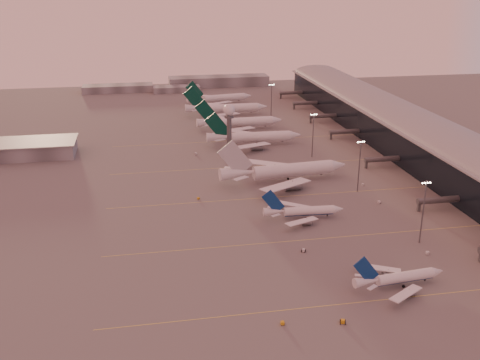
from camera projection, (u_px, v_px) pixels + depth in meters
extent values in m
plane|color=#5A5757|center=(270.00, 256.00, 202.23)|extent=(700.00, 700.00, 0.00)
cube|color=#E1CD4F|center=(389.00, 299.00, 174.99)|extent=(180.00, 0.25, 0.02)
cube|color=#E1CD4F|center=(340.00, 237.00, 216.56)|extent=(180.00, 0.25, 0.02)
cube|color=#E1CD4F|center=(306.00, 195.00, 258.14)|extent=(180.00, 0.25, 0.02)
cube|color=#E1CD4F|center=(282.00, 164.00, 299.71)|extent=(180.00, 0.25, 0.02)
cube|color=#E1CD4F|center=(261.00, 139.00, 345.90)|extent=(180.00, 0.25, 0.02)
cube|color=black|center=(410.00, 136.00, 319.12)|extent=(36.00, 360.00, 18.00)
cylinder|color=gray|center=(412.00, 121.00, 316.03)|extent=(10.08, 360.00, 10.08)
cube|color=gray|center=(412.00, 120.00, 315.96)|extent=(40.00, 362.00, 0.80)
cylinder|color=#525459|center=(441.00, 200.00, 240.49)|extent=(22.00, 2.80, 2.80)
cube|color=#525459|center=(419.00, 206.00, 239.58)|extent=(1.20, 1.20, 4.40)
cylinder|color=#525459|center=(385.00, 159.00, 294.07)|extent=(22.00, 2.80, 2.80)
cube|color=#525459|center=(366.00, 164.00, 293.16)|extent=(1.20, 1.20, 4.40)
cylinder|color=#525459|center=(347.00, 132.00, 345.80)|extent=(22.00, 2.80, 2.80)
cube|color=#525459|center=(331.00, 136.00, 344.89)|extent=(1.20, 1.20, 4.40)
cylinder|color=#525459|center=(325.00, 116.00, 384.61)|extent=(22.00, 2.80, 2.80)
cube|color=#525459|center=(311.00, 120.00, 383.70)|extent=(1.20, 1.20, 4.40)
cylinder|color=#525459|center=(307.00, 103.00, 423.41)|extent=(22.00, 2.80, 2.80)
cube|color=#525459|center=(294.00, 106.00, 422.50)|extent=(1.20, 1.20, 4.40)
cylinder|color=#525459|center=(293.00, 93.00, 460.36)|extent=(22.00, 2.80, 2.80)
cube|color=#525459|center=(281.00, 96.00, 459.45)|extent=(1.20, 1.20, 4.40)
cube|color=#5B5D62|center=(0.00, 151.00, 309.81)|extent=(80.00, 25.00, 8.00)
cylinder|color=#525459|center=(229.00, 137.00, 310.17)|extent=(2.60, 2.60, 22.00)
cylinder|color=#525459|center=(229.00, 117.00, 306.22)|extent=(5.20, 5.20, 1.20)
sphere|color=silver|center=(229.00, 110.00, 304.89)|extent=(6.40, 6.40, 6.40)
cylinder|color=#525459|center=(229.00, 103.00, 303.62)|extent=(0.16, 0.16, 2.00)
cylinder|color=#525459|center=(423.00, 212.00, 207.80)|extent=(0.56, 0.56, 25.00)
cube|color=#525459|center=(427.00, 182.00, 203.68)|extent=(3.60, 0.25, 0.25)
sphere|color=#FFEABF|center=(423.00, 183.00, 203.56)|extent=(0.56, 0.56, 0.56)
sphere|color=#FFEABF|center=(425.00, 183.00, 203.73)|extent=(0.56, 0.56, 0.56)
sphere|color=#FFEABF|center=(428.00, 183.00, 203.90)|extent=(0.56, 0.56, 0.56)
sphere|color=#FFEABF|center=(430.00, 183.00, 204.07)|extent=(0.56, 0.56, 0.56)
cylinder|color=#525459|center=(359.00, 166.00, 258.10)|extent=(0.56, 0.56, 25.00)
cube|color=#525459|center=(361.00, 141.00, 253.98)|extent=(3.60, 0.25, 0.25)
sphere|color=#FFEABF|center=(358.00, 142.00, 253.87)|extent=(0.56, 0.56, 0.56)
sphere|color=#FFEABF|center=(360.00, 142.00, 254.04)|extent=(0.56, 0.56, 0.56)
sphere|color=#FFEABF|center=(362.00, 142.00, 254.21)|extent=(0.56, 0.56, 0.56)
sphere|color=#FFEABF|center=(364.00, 142.00, 254.38)|extent=(0.56, 0.56, 0.56)
cylinder|color=#525459|center=(313.00, 135.00, 308.06)|extent=(0.56, 0.56, 25.00)
cube|color=#525459|center=(314.00, 114.00, 303.94)|extent=(3.60, 0.25, 0.25)
sphere|color=#FFEABF|center=(311.00, 115.00, 303.83)|extent=(0.56, 0.56, 0.56)
sphere|color=#FFEABF|center=(313.00, 115.00, 304.00)|extent=(0.56, 0.56, 0.56)
sphere|color=#FFEABF|center=(315.00, 114.00, 304.17)|extent=(0.56, 0.56, 0.56)
sphere|color=#FFEABF|center=(317.00, 114.00, 304.34)|extent=(0.56, 0.56, 0.56)
cylinder|color=#525459|center=(271.00, 101.00, 390.87)|extent=(0.56, 0.56, 25.00)
cube|color=#525459|center=(272.00, 84.00, 386.75)|extent=(3.60, 0.25, 0.25)
sphere|color=#FFEABF|center=(270.00, 85.00, 386.63)|extent=(0.56, 0.56, 0.56)
sphere|color=#FFEABF|center=(271.00, 85.00, 386.80)|extent=(0.56, 0.56, 0.56)
sphere|color=#FFEABF|center=(272.00, 85.00, 386.97)|extent=(0.56, 0.56, 0.56)
sphere|color=#FFEABF|center=(274.00, 85.00, 387.14)|extent=(0.56, 0.56, 0.56)
cube|color=#5B5D62|center=(118.00, 88.00, 486.64)|extent=(60.00, 18.00, 6.00)
cube|color=#5B5D62|center=(219.00, 81.00, 510.65)|extent=(90.00, 20.00, 9.00)
cube|color=#5B5D62|center=(177.00, 89.00, 486.06)|extent=(40.00, 15.00, 5.00)
cylinder|color=silver|center=(405.00, 278.00, 181.89)|extent=(20.07, 5.27, 3.38)
cylinder|color=navy|center=(405.00, 280.00, 182.15)|extent=(19.59, 4.29, 2.43)
cone|color=silver|center=(437.00, 273.00, 184.94)|extent=(4.15, 3.73, 3.38)
cone|color=silver|center=(366.00, 283.00, 178.11)|extent=(8.61, 4.16, 3.38)
cube|color=silver|center=(406.00, 295.00, 173.32)|extent=(13.80, 10.70, 1.06)
cylinder|color=slate|center=(409.00, 295.00, 176.25)|extent=(4.03, 2.56, 2.20)
cube|color=slate|center=(409.00, 292.00, 175.92)|extent=(0.29, 0.25, 1.35)
cube|color=silver|center=(379.00, 269.00, 188.34)|extent=(14.53, 8.56, 1.06)
cylinder|color=slate|center=(388.00, 275.00, 187.72)|extent=(4.03, 2.56, 2.20)
cube|color=slate|center=(388.00, 273.00, 187.39)|extent=(0.29, 0.25, 1.35)
cube|color=navy|center=(366.00, 271.00, 176.57)|extent=(9.26, 1.20, 10.07)
cube|color=silver|center=(372.00, 289.00, 174.62)|extent=(4.03, 3.24, 0.22)
cube|color=silver|center=(361.00, 277.00, 181.55)|extent=(4.10, 2.69, 0.22)
cylinder|color=black|center=(425.00, 281.00, 184.62)|extent=(0.44, 0.44, 0.89)
cylinder|color=black|center=(397.00, 282.00, 184.02)|extent=(1.02, 0.54, 0.98)
cylinder|color=black|center=(403.00, 288.00, 180.48)|extent=(1.02, 0.54, 0.98)
cylinder|color=silver|center=(309.00, 212.00, 232.42)|extent=(21.00, 4.60, 3.55)
cylinder|color=navy|center=(309.00, 214.00, 232.70)|extent=(20.54, 3.59, 2.56)
cone|color=silver|center=(338.00, 210.00, 233.95)|extent=(4.21, 3.75, 3.55)
cone|color=silver|center=(274.00, 213.00, 230.46)|extent=(8.91, 3.99, 3.55)
cube|color=silver|center=(302.00, 222.00, 223.88)|extent=(15.14, 9.56, 1.12)
cylinder|color=slate|center=(307.00, 224.00, 226.67)|extent=(4.15, 2.51, 2.31)
cube|color=slate|center=(307.00, 221.00, 226.32)|extent=(0.29, 0.25, 1.42)
cube|color=silver|center=(292.00, 206.00, 240.14)|extent=(14.74, 10.75, 1.12)
cylinder|color=slate|center=(299.00, 211.00, 239.09)|extent=(4.15, 2.51, 2.31)
cube|color=slate|center=(299.00, 209.00, 238.75)|extent=(0.29, 0.25, 1.42)
cube|color=navy|center=(273.00, 203.00, 228.90)|extent=(9.75, 0.82, 10.58)
cube|color=silver|center=(276.00, 216.00, 226.67)|extent=(4.31, 2.97, 0.23)
cube|color=silver|center=(272.00, 209.00, 234.19)|extent=(4.26, 3.28, 0.23)
cylinder|color=black|center=(327.00, 216.00, 234.23)|extent=(0.47, 0.47, 0.93)
cylinder|color=black|center=(304.00, 215.00, 234.95)|extent=(1.05, 0.52, 1.03)
cylinder|color=black|center=(306.00, 219.00, 231.12)|extent=(1.05, 0.52, 1.03)
cylinder|color=silver|center=(293.00, 172.00, 275.02)|extent=(40.47, 9.89, 6.26)
cylinder|color=silver|center=(293.00, 175.00, 275.50)|extent=(39.52, 8.07, 4.51)
cone|color=silver|center=(338.00, 168.00, 281.08)|extent=(8.29, 6.94, 6.26)
cone|color=silver|center=(237.00, 176.00, 267.55)|extent=(17.30, 7.77, 6.26)
cube|color=silver|center=(286.00, 188.00, 257.85)|extent=(27.71, 21.33, 1.86)
cylinder|color=slate|center=(292.00, 189.00, 263.51)|extent=(8.09, 4.76, 4.07)
cube|color=slate|center=(292.00, 186.00, 263.01)|extent=(0.32, 0.28, 2.50)
cube|color=silver|center=(263.00, 165.00, 287.99)|extent=(29.10, 17.28, 1.86)
cylinder|color=slate|center=(275.00, 172.00, 286.53)|extent=(8.09, 4.76, 4.07)
cube|color=slate|center=(275.00, 169.00, 286.03)|extent=(0.32, 0.28, 2.50)
cube|color=#B6B8BE|center=(235.00, 161.00, 264.80)|extent=(17.31, 1.93, 18.58)
cube|color=silver|center=(241.00, 181.00, 260.39)|extent=(8.14, 6.51, 0.25)
cube|color=silver|center=(232.00, 170.00, 274.42)|extent=(8.28, 5.47, 0.25)
cylinder|color=black|center=(321.00, 177.00, 280.19)|extent=(0.50, 0.50, 1.01)
cylinder|color=black|center=(285.00, 178.00, 277.51)|extent=(1.15, 0.60, 1.11)
cylinder|color=black|center=(288.00, 181.00, 273.49)|extent=(1.15, 0.60, 1.11)
cylinder|color=silver|center=(261.00, 138.00, 333.26)|extent=(35.07, 6.54, 5.63)
cylinder|color=silver|center=(261.00, 140.00, 333.69)|extent=(34.33, 4.94, 4.06)
cone|color=silver|center=(295.00, 137.00, 336.30)|extent=(6.91, 5.81, 5.63)
cone|color=silver|center=(219.00, 139.00, 329.40)|extent=(14.79, 6.01, 5.63)
cube|color=silver|center=(251.00, 148.00, 318.70)|extent=(25.32, 16.58, 1.67)
cylinder|color=slate|center=(257.00, 149.00, 323.35)|extent=(6.85, 3.84, 3.66)
cube|color=slate|center=(257.00, 147.00, 322.89)|extent=(0.30, 0.25, 2.25)
cube|color=silver|center=(242.00, 134.00, 345.97)|extent=(24.97, 17.60, 1.67)
cylinder|color=slate|center=(250.00, 139.00, 344.17)|extent=(6.85, 3.84, 3.66)
cube|color=slate|center=(250.00, 137.00, 343.71)|extent=(0.30, 0.25, 2.25)
cube|color=#06362A|center=(218.00, 128.00, 326.98)|extent=(15.50, 0.74, 16.67)
cube|color=silver|center=(220.00, 142.00, 323.04)|extent=(7.20, 5.11, 0.24)
cube|color=silver|center=(217.00, 136.00, 335.59)|extent=(7.17, 5.37, 0.24)
cylinder|color=black|center=(282.00, 143.00, 336.39)|extent=(0.49, 0.49, 0.97)
cylinder|color=black|center=(255.00, 143.00, 336.01)|extent=(1.08, 0.51, 1.07)
cylinder|color=black|center=(257.00, 145.00, 332.05)|extent=(1.08, 0.51, 1.07)
cylinder|color=silver|center=(246.00, 123.00, 367.08)|extent=(35.13, 6.41, 5.65)
cylinder|color=silver|center=(246.00, 125.00, 367.52)|extent=(34.39, 4.81, 4.07)
cone|color=silver|center=(276.00, 122.00, 371.05)|extent=(6.90, 5.79, 5.65)
cone|color=silver|center=(208.00, 124.00, 362.12)|extent=(14.80, 5.96, 5.65)
cube|color=silver|center=(237.00, 131.00, 352.24)|extent=(25.06, 17.56, 1.67)
cylinder|color=slate|center=(243.00, 133.00, 357.05)|extent=(6.85, 3.82, 3.67)
cube|color=slate|center=(243.00, 131.00, 356.59)|extent=(0.30, 0.25, 2.26)
cube|color=silver|center=(229.00, 120.00, 379.33)|extent=(25.35, 16.70, 1.67)
cylinder|color=slate|center=(236.00, 124.00, 377.74)|extent=(6.85, 3.82, 3.67)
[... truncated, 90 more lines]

